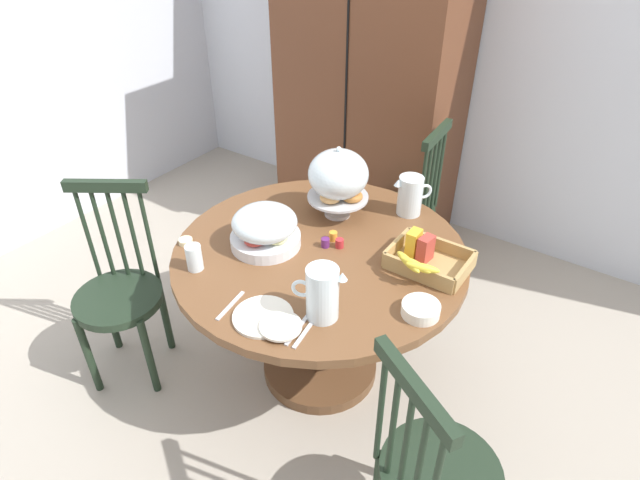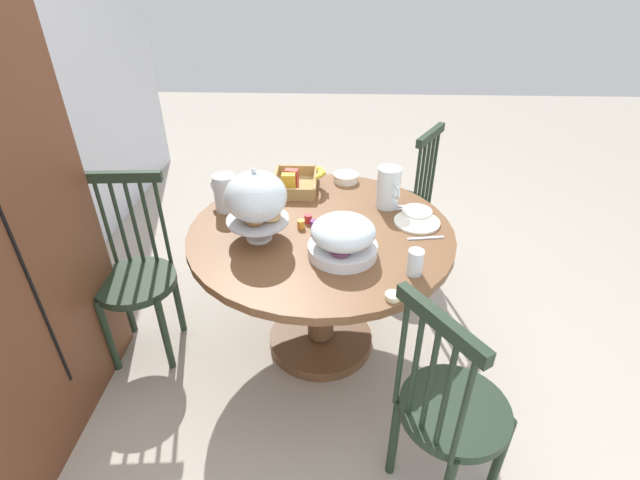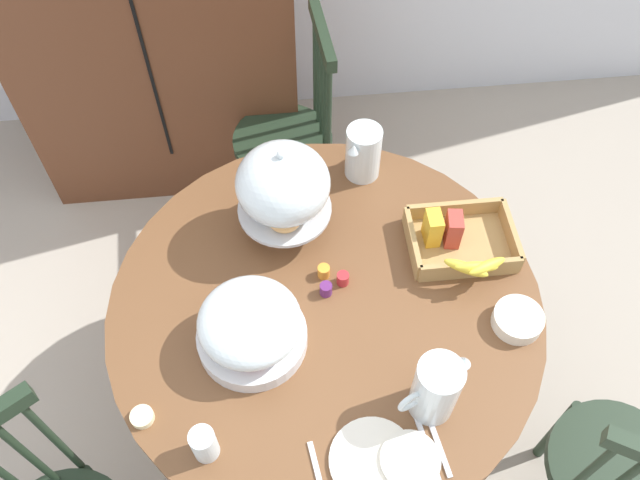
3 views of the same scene
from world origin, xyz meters
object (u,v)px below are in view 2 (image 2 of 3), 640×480
(dining_table, at_px, (321,264))
(china_plate_small, at_px, (417,211))
(drinking_glass, at_px, (415,262))
(windsor_chair_by_cabinet, at_px, (449,412))
(windsor_chair_facing_door, at_px, (401,206))
(pastry_stand_with_dome, at_px, (256,199))
(cereal_basket, at_px, (297,182))
(butter_dish, at_px, (393,296))
(milk_pitcher, at_px, (225,194))
(windsor_chair_near_window, at_px, (137,279))
(cereal_bowl, at_px, (346,178))
(fruit_platter_covered, at_px, (343,238))
(orange_juice_pitcher, at_px, (388,189))
(china_plate_large, at_px, (417,222))

(dining_table, distance_m, china_plate_small, 0.54)
(dining_table, height_order, china_plate_small, china_plate_small)
(drinking_glass, bearing_deg, windsor_chair_by_cabinet, -167.38)
(windsor_chair_facing_door, height_order, drinking_glass, windsor_chair_facing_door)
(dining_table, relative_size, windsor_chair_by_cabinet, 1.28)
(pastry_stand_with_dome, bearing_deg, cereal_basket, -14.94)
(dining_table, xyz_separation_m, cereal_basket, (0.41, 0.14, 0.25))
(windsor_chair_facing_door, xyz_separation_m, butter_dish, (-1.29, 0.20, 0.30))
(windsor_chair_by_cabinet, relative_size, milk_pitcher, 5.24)
(cereal_basket, height_order, butter_dish, cereal_basket)
(windsor_chair_near_window, distance_m, cereal_bowl, 1.23)
(windsor_chair_by_cabinet, relative_size, fruit_platter_covered, 3.25)
(orange_juice_pitcher, bearing_deg, pastry_stand_with_dome, 118.42)
(milk_pitcher, bearing_deg, cereal_bowl, -59.76)
(china_plate_large, xyz_separation_m, china_plate_small, (0.09, -0.01, 0.01))
(windsor_chair_facing_door, xyz_separation_m, milk_pitcher, (-0.61, 0.97, 0.37))
(china_plate_small, bearing_deg, windsor_chair_by_cabinet, -178.75)
(china_plate_small, distance_m, butter_dish, 0.68)
(pastry_stand_with_dome, bearing_deg, milk_pitcher, 37.38)
(windsor_chair_facing_door, height_order, orange_juice_pitcher, windsor_chair_facing_door)
(windsor_chair_near_window, bearing_deg, dining_table, -87.15)
(windsor_chair_facing_door, xyz_separation_m, fruit_platter_covered, (-1.00, 0.39, 0.37))
(pastry_stand_with_dome, height_order, cereal_bowl, pastry_stand_with_dome)
(milk_pitcher, bearing_deg, china_plate_small, -90.91)
(pastry_stand_with_dome, bearing_deg, cereal_bowl, -32.97)
(fruit_platter_covered, relative_size, china_plate_small, 2.00)
(milk_pitcher, xyz_separation_m, cereal_bowl, (0.35, -0.60, -0.06))
(cereal_basket, bearing_deg, windsor_chair_facing_door, -59.59)
(pastry_stand_with_dome, bearing_deg, windsor_chair_facing_door, -41.16)
(windsor_chair_near_window, xyz_separation_m, windsor_chair_facing_door, (0.83, -1.41, 0.00))
(china_plate_large, bearing_deg, windsor_chair_near_window, 94.74)
(pastry_stand_with_dome, distance_m, milk_pitcher, 0.35)
(fruit_platter_covered, distance_m, drinking_glass, 0.32)
(china_plate_small, xyz_separation_m, cereal_bowl, (0.37, 0.35, 0.01))
(orange_juice_pitcher, height_order, drinking_glass, orange_juice_pitcher)
(windsor_chair_facing_door, relative_size, drinking_glass, 8.86)
(china_plate_large, height_order, cereal_bowl, cereal_bowl)
(china_plate_large, xyz_separation_m, butter_dish, (-0.57, 0.17, 0.01))
(windsor_chair_facing_door, bearing_deg, milk_pitcher, 122.26)
(windsor_chair_by_cabinet, bearing_deg, fruit_platter_covered, 34.21)
(china_plate_large, bearing_deg, fruit_platter_covered, 128.05)
(drinking_glass, distance_m, butter_dish, 0.20)
(milk_pitcher, xyz_separation_m, china_plate_small, (-0.02, -0.95, -0.07))
(pastry_stand_with_dome, bearing_deg, dining_table, -71.66)
(dining_table, bearing_deg, butter_dish, -150.01)
(fruit_platter_covered, height_order, cereal_bowl, fruit_platter_covered)
(china_plate_large, bearing_deg, cereal_basket, 60.13)
(dining_table, height_order, windsor_chair_near_window, windsor_chair_near_window)
(pastry_stand_with_dome, height_order, orange_juice_pitcher, pastry_stand_with_dome)
(windsor_chair_near_window, height_order, windsor_chair_facing_door, same)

